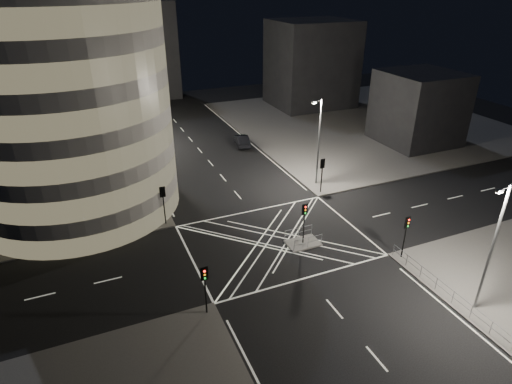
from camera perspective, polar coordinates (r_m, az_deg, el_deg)
name	(u,v)px	position (r m, az deg, el deg)	size (l,w,h in m)	color
ground	(276,240)	(39.98, 2.69, -6.43)	(120.00, 120.00, 0.00)	black
sidewalk_far_right	(363,122)	(75.13, 14.02, 9.11)	(42.00, 42.00, 0.15)	#575552
central_island	(303,243)	(39.63, 6.26, -6.78)	(3.00, 2.00, 0.15)	slate
office_tower_curved	(7,81)	(49.97, -30.24, 12.63)	(30.00, 29.00, 27.20)	gray
office_block_rear	(14,60)	(73.16, -29.54, 15.05)	(24.00, 16.00, 22.00)	gray
building_right_far	(311,64)	(82.28, 7.37, 16.61)	(14.00, 12.00, 15.00)	black
building_right_near	(418,108)	(66.37, 20.82, 10.45)	(10.00, 10.00, 10.00)	black
building_far_end	(128,52)	(89.61, -16.68, 17.46)	(18.00, 8.00, 18.00)	black
tree_a	(139,176)	(42.86, -15.33, 2.07)	(3.79, 3.79, 6.70)	black
tree_b	(129,151)	(48.24, -16.54, 5.26)	(3.92, 3.92, 7.20)	black
tree_c	(123,139)	(54.06, -17.37, 6.78)	(3.58, 3.58, 6.42)	black
tree_d	(115,118)	(59.50, -18.24, 9.36)	(5.59, 5.59, 8.47)	black
tree_e	(112,115)	(65.60, -18.69, 9.69)	(4.34, 4.34, 6.50)	black
traffic_signal_fl	(163,198)	(41.84, -12.28, -0.84)	(0.55, 0.22, 4.00)	black
traffic_signal_nl	(205,282)	(30.57, -6.85, -11.79)	(0.55, 0.22, 4.00)	black
traffic_signal_fr	(322,169)	(47.67, 8.82, 3.00)	(0.55, 0.22, 4.00)	black
traffic_signal_nr	(406,229)	(38.15, 19.39, -4.72)	(0.55, 0.22, 4.00)	black
traffic_signal_island	(304,216)	(38.14, 6.47, -3.22)	(0.55, 0.22, 4.00)	black
street_lamp_left_near	(144,155)	(45.40, -14.75, 4.77)	(1.25, 0.25, 10.00)	slate
street_lamp_left_far	(121,110)	(62.43, -17.60, 10.37)	(1.25, 0.25, 10.00)	slate
street_lamp_right_far	(319,140)	(48.75, 8.34, 6.91)	(1.25, 0.25, 10.00)	slate
street_lamp_right_near	(492,246)	(33.33, 28.94, -6.32)	(1.25, 0.25, 10.00)	slate
railing_near_right	(444,290)	(36.07, 23.83, -11.88)	(0.06, 11.70, 1.10)	slate
railing_island_south	(308,242)	(38.64, 6.95, -6.68)	(2.80, 0.06, 1.10)	slate
railing_island_north	(298,232)	(39.95, 5.68, -5.39)	(2.80, 0.06, 1.10)	slate
sedan	(242,140)	(62.07, -1.89, 6.90)	(1.68, 4.82, 1.59)	black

